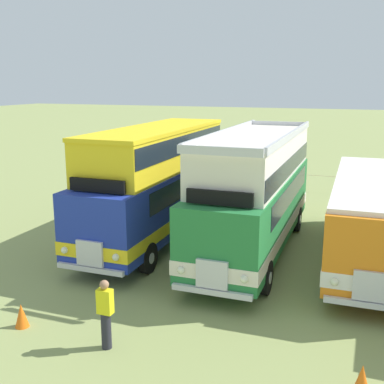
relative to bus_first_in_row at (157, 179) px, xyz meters
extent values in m
cube|color=#1E339E|center=(0.00, -0.12, -0.77)|extent=(2.57, 9.74, 2.30)
cube|color=yellow|center=(0.00, -0.12, -1.37)|extent=(2.61, 9.78, 0.44)
cube|color=#19232D|center=(0.00, 0.28, -0.17)|extent=(2.59, 7.34, 0.76)
cube|color=#19232D|center=(0.04, -4.92, -0.12)|extent=(2.20, 0.12, 0.90)
cube|color=silver|center=(0.04, -5.03, -1.37)|extent=(0.90, 0.13, 0.80)
cube|color=silver|center=(0.04, -5.06, -1.87)|extent=(2.30, 0.16, 0.16)
sphere|color=#EAEACC|center=(0.94, -5.03, -1.37)|extent=(0.22, 0.22, 0.22)
sphere|color=#EAEACC|center=(-0.86, -5.05, -1.37)|extent=(0.22, 0.22, 0.22)
cube|color=yellow|center=(0.00, 0.13, 1.13)|extent=(2.47, 8.84, 1.50)
cube|color=yellow|center=(0.00, 0.13, 1.95)|extent=(2.53, 8.94, 0.14)
cube|color=#19232D|center=(0.00, 0.13, 1.43)|extent=(2.51, 8.74, 0.68)
cube|color=black|center=(0.03, -4.43, 0.63)|extent=(1.90, 0.13, 0.40)
cylinder|color=black|center=(1.18, -3.37, -1.95)|extent=(0.29, 1.04, 1.04)
cylinder|color=silver|center=(1.33, -3.37, -1.95)|extent=(0.02, 0.36, 0.36)
cylinder|color=black|center=(-1.12, -3.39, -1.95)|extent=(0.29, 1.04, 1.04)
cylinder|color=silver|center=(-1.27, -3.39, -1.95)|extent=(0.02, 0.36, 0.36)
cylinder|color=black|center=(1.13, 2.95, -1.95)|extent=(0.29, 1.04, 1.04)
cylinder|color=silver|center=(1.28, 2.95, -1.95)|extent=(0.02, 0.36, 0.36)
cylinder|color=black|center=(-1.17, 2.93, -1.95)|extent=(0.29, 1.04, 1.04)
cylinder|color=silver|center=(-1.32, 2.93, -1.95)|extent=(0.02, 0.36, 0.36)
cube|color=#237538|center=(3.99, -0.22, -0.77)|extent=(2.58, 10.00, 2.30)
cube|color=silver|center=(3.99, -0.22, -1.37)|extent=(2.62, 10.04, 0.44)
cube|color=#19232D|center=(3.99, 0.18, -0.17)|extent=(2.59, 7.60, 0.76)
cube|color=#19232D|center=(4.03, -5.15, -0.12)|extent=(2.20, 0.12, 0.90)
cube|color=silver|center=(4.03, -5.26, -1.37)|extent=(0.90, 0.13, 0.80)
cube|color=silver|center=(4.03, -5.29, -1.87)|extent=(2.30, 0.16, 0.16)
sphere|color=#EAEACC|center=(4.93, -5.27, -1.37)|extent=(0.22, 0.22, 0.22)
sphere|color=#EAEACC|center=(3.13, -5.28, -1.37)|extent=(0.22, 0.22, 0.22)
cube|color=silver|center=(3.99, 0.03, 1.13)|extent=(2.47, 9.10, 1.50)
cube|color=silver|center=(4.03, -4.71, 1.93)|extent=(2.40, 0.12, 0.24)
cube|color=silver|center=(3.96, 4.07, 1.93)|extent=(2.40, 0.12, 0.24)
cube|color=silver|center=(5.19, 0.04, 1.93)|extent=(0.17, 9.08, 0.24)
cube|color=silver|center=(2.79, 0.02, 1.93)|extent=(0.17, 9.08, 0.24)
cube|color=#19232D|center=(3.99, 0.03, 0.83)|extent=(2.51, 9.00, 0.64)
cube|color=black|center=(4.03, -4.66, 0.63)|extent=(1.90, 0.13, 0.40)
cylinder|color=black|center=(5.17, -3.60, -1.95)|extent=(0.29, 1.04, 1.04)
cylinder|color=silver|center=(5.32, -3.60, -1.95)|extent=(0.02, 0.36, 0.36)
cylinder|color=black|center=(2.87, -3.62, -1.95)|extent=(0.29, 1.04, 1.04)
cylinder|color=silver|center=(2.72, -3.62, -1.95)|extent=(0.02, 0.36, 0.36)
cylinder|color=black|center=(5.12, 2.98, -1.95)|extent=(0.29, 1.04, 1.04)
cylinder|color=silver|center=(5.27, 2.98, -1.95)|extent=(0.02, 0.36, 0.36)
cylinder|color=black|center=(2.82, 2.96, -1.95)|extent=(0.29, 1.04, 1.04)
cylinder|color=silver|center=(2.67, 2.96, -1.95)|extent=(0.02, 0.36, 0.36)
cube|color=orange|center=(7.98, 0.33, -0.77)|extent=(2.71, 9.79, 2.30)
cube|color=white|center=(7.98, 0.33, -1.37)|extent=(2.75, 9.83, 0.44)
cube|color=#19232D|center=(7.98, 0.73, -0.17)|extent=(2.68, 7.39, 0.76)
cube|color=#19232D|center=(8.09, -4.47, -0.12)|extent=(2.20, 0.15, 0.90)
cube|color=silver|center=(8.09, -4.58, -1.37)|extent=(0.90, 0.14, 0.80)
cube|color=silver|center=(8.09, -4.61, -1.87)|extent=(2.30, 0.19, 0.16)
sphere|color=#EAEACC|center=(7.19, -4.61, -1.37)|extent=(0.22, 0.22, 0.22)
cube|color=white|center=(7.98, 0.33, 0.45)|extent=(2.66, 9.38, 0.14)
cylinder|color=black|center=(6.90, -2.96, -1.95)|extent=(0.30, 1.05, 1.04)
cylinder|color=silver|center=(6.75, -2.96, -1.95)|extent=(0.03, 0.36, 0.36)
cylinder|color=black|center=(6.77, 3.37, -1.95)|extent=(0.30, 1.05, 1.04)
cylinder|color=silver|center=(6.62, 3.37, -1.95)|extent=(0.03, 0.36, 0.36)
cone|color=orange|center=(8.00, -7.59, -2.14)|extent=(0.36, 0.36, 0.65)
cone|color=orange|center=(-0.31, -7.78, -2.15)|extent=(0.36, 0.36, 0.64)
cylinder|color=#23232D|center=(2.27, -7.89, -2.02)|extent=(0.24, 0.24, 0.90)
cube|color=yellow|center=(2.27, -7.89, -1.27)|extent=(0.36, 0.22, 0.60)
sphere|color=#9E7051|center=(2.27, -7.89, -0.85)|extent=(0.22, 0.22, 0.22)
cylinder|color=#8C704C|center=(-3.00, 11.00, -1.94)|extent=(0.08, 0.08, 1.05)
camera|label=1|loc=(7.77, -16.80, 3.74)|focal=44.70mm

